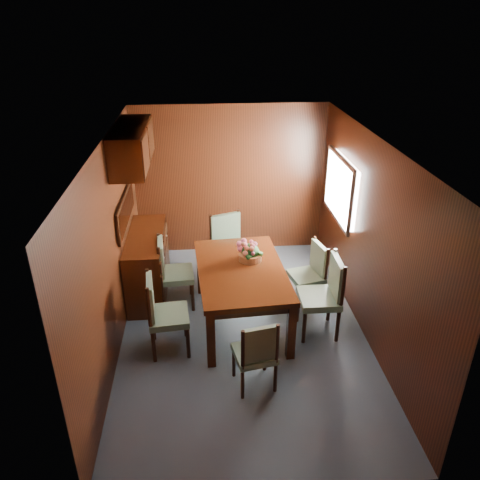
{
  "coord_description": "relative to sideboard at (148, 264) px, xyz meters",
  "views": [
    {
      "loc": [
        -0.45,
        -4.8,
        3.66
      ],
      "look_at": [
        0.0,
        0.44,
        1.05
      ],
      "focal_mm": 35.0,
      "sensor_mm": 36.0,
      "label": 1
    }
  ],
  "objects": [
    {
      "name": "ground",
      "position": [
        1.25,
        -1.0,
        -0.45
      ],
      "size": [
        4.5,
        4.5,
        0.0
      ],
      "primitive_type": "plane",
      "color": "#3F4B56",
      "rests_on": "ground"
    },
    {
      "name": "room_shell",
      "position": [
        1.15,
        -0.67,
        1.18
      ],
      "size": [
        3.06,
        4.52,
        2.41
      ],
      "color": "black",
      "rests_on": "ground"
    },
    {
      "name": "sideboard",
      "position": [
        0.0,
        0.0,
        0.0
      ],
      "size": [
        0.48,
        1.4,
        0.9
      ],
      "primitive_type": "cube",
      "color": "black",
      "rests_on": "ground"
    },
    {
      "name": "dining_table",
      "position": [
        1.24,
        -0.83,
        0.23
      ],
      "size": [
        1.16,
        1.75,
        0.79
      ],
      "rotation": [
        0.0,
        0.0,
        0.06
      ],
      "color": "black",
      "rests_on": "ground"
    },
    {
      "name": "chair_left_near",
      "position": [
        0.28,
        -1.3,
        0.1
      ],
      "size": [
        0.49,
        0.51,
        0.99
      ],
      "rotation": [
        0.0,
        0.0,
        -1.48
      ],
      "color": "black",
      "rests_on": "ground"
    },
    {
      "name": "chair_left_far",
      "position": [
        0.34,
        -0.35,
        0.1
      ],
      "size": [
        0.48,
        0.5,
        0.99
      ],
      "rotation": [
        0.0,
        0.0,
        -1.5
      ],
      "color": "black",
      "rests_on": "ground"
    },
    {
      "name": "chair_right_near",
      "position": [
        2.25,
        -1.11,
        0.13
      ],
      "size": [
        0.48,
        0.5,
        1.04
      ],
      "rotation": [
        0.0,
        0.0,
        1.56
      ],
      "color": "black",
      "rests_on": "ground"
    },
    {
      "name": "chair_right_far",
      "position": [
        2.22,
        -0.46,
        0.05
      ],
      "size": [
        0.5,
        0.51,
        0.9
      ],
      "rotation": [
        0.0,
        0.0,
        1.8
      ],
      "color": "black",
      "rests_on": "ground"
    },
    {
      "name": "chair_head",
      "position": [
        1.3,
        -2.03,
        0.03
      ],
      "size": [
        0.48,
        0.47,
        0.87
      ],
      "rotation": [
        0.0,
        0.0,
        0.19
      ],
      "color": "black",
      "rests_on": "ground"
    },
    {
      "name": "chair_foot",
      "position": [
        1.15,
        0.23,
        0.13
      ],
      "size": [
        0.63,
        0.61,
        1.04
      ],
      "rotation": [
        0.0,
        0.0,
        3.49
      ],
      "color": "black",
      "rests_on": "ground"
    },
    {
      "name": "flower_centerpiece",
      "position": [
        1.38,
        -0.62,
        0.49
      ],
      "size": [
        0.31,
        0.31,
        0.31
      ],
      "color": "#AA6134",
      "rests_on": "dining_table"
    }
  ]
}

